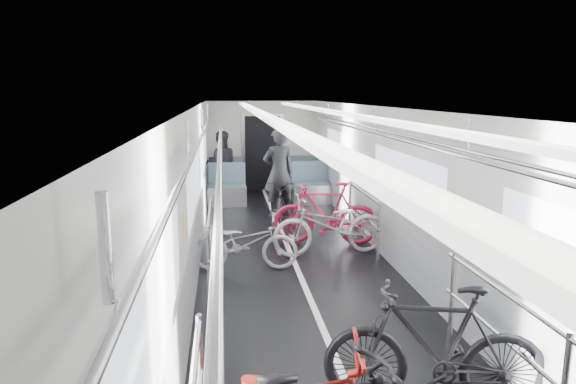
# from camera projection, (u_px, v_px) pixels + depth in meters

# --- Properties ---
(car_shell) EXTENTS (3.02, 14.01, 2.41)m
(car_shell) POSITION_uv_depth(u_px,v_px,m) (286.00, 180.00, 8.88)
(car_shell) COLOR black
(car_shell) RESTS_ON ground
(bike_left_far) EXTENTS (1.62, 0.68, 0.83)m
(bike_left_far) POSITION_uv_depth(u_px,v_px,m) (245.00, 243.00, 7.66)
(bike_left_far) COLOR #9C9BA0
(bike_left_far) RESTS_ON floor
(bike_right_near) EXTENTS (1.90, 0.93, 1.10)m
(bike_right_near) POSITION_uv_depth(u_px,v_px,m) (434.00, 348.00, 4.24)
(bike_right_near) COLOR black
(bike_right_near) RESTS_ON floor
(bike_right_mid) EXTENTS (1.97, 0.87, 1.00)m
(bike_right_mid) POSITION_uv_depth(u_px,v_px,m) (330.00, 225.00, 8.34)
(bike_right_mid) COLOR #ABACB0
(bike_right_mid) RESTS_ON floor
(bike_right_far) EXTENTS (1.91, 0.87, 1.11)m
(bike_right_far) POSITION_uv_depth(u_px,v_px,m) (326.00, 213.00, 8.92)
(bike_right_far) COLOR #AF1536
(bike_right_far) RESTS_ON floor
(bike_aisle) EXTENTS (0.84, 1.65, 0.83)m
(bike_aisle) POSITION_uv_depth(u_px,v_px,m) (282.00, 198.00, 10.89)
(bike_aisle) COLOR black
(bike_aisle) RESTS_ON floor
(person_standing) EXTENTS (0.79, 0.63, 1.90)m
(person_standing) POSITION_uv_depth(u_px,v_px,m) (279.00, 173.00, 10.88)
(person_standing) COLOR black
(person_standing) RESTS_ON floor
(person_seated) EXTENTS (0.85, 0.68, 1.69)m
(person_seated) POSITION_uv_depth(u_px,v_px,m) (221.00, 164.00, 12.89)
(person_seated) COLOR #2A272D
(person_seated) RESTS_ON floor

